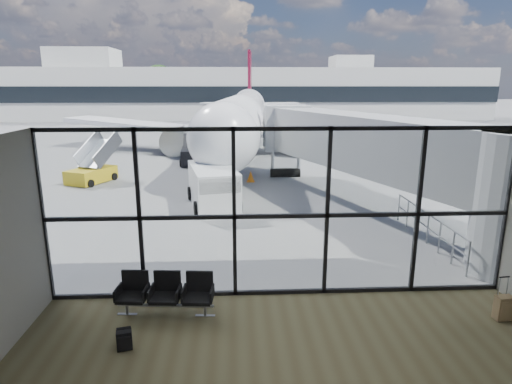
{
  "coord_description": "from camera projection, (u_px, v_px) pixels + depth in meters",
  "views": [
    {
      "loc": [
        -1.17,
        -10.48,
        5.5
      ],
      "look_at": [
        -0.49,
        3.0,
        2.09
      ],
      "focal_mm": 30.0,
      "sensor_mm": 36.0,
      "label": 1
    }
  ],
  "objects": [
    {
      "name": "far_terminal",
      "position": [
        238.0,
        92.0,
        70.51
      ],
      "size": [
        80.0,
        12.2,
        11.0
      ],
      "color": "beige",
      "rests_on": "ground"
    },
    {
      "name": "suitcase",
      "position": [
        504.0,
        308.0,
        10.19
      ],
      "size": [
        0.42,
        0.32,
        1.08
      ],
      "rotation": [
        0.0,
        0.0,
        0.09
      ],
      "color": "#927751",
      "rests_on": "ground"
    },
    {
      "name": "apron_railing",
      "position": [
        428.0,
        224.0,
        15.04
      ],
      "size": [
        0.06,
        5.46,
        1.11
      ],
      "color": "gray",
      "rests_on": "ground"
    },
    {
      "name": "tree_5",
      "position": [
        159.0,
        82.0,
        79.12
      ],
      "size": [
        6.27,
        6.27,
        9.03
      ],
      "color": "#382619",
      "rests_on": "ground"
    },
    {
      "name": "ground",
      "position": [
        245.0,
        132.0,
        50.29
      ],
      "size": [
        220.0,
        220.0,
        0.0
      ],
      "primitive_type": "plane",
      "color": "slate",
      "rests_on": "ground"
    },
    {
      "name": "seating_row",
      "position": [
        166.0,
        291.0,
        10.46
      ],
      "size": [
        2.35,
        0.84,
        1.04
      ],
      "rotation": [
        0.0,
        0.0,
        -0.09
      ],
      "color": "gray",
      "rests_on": "ground"
    },
    {
      "name": "service_van",
      "position": [
        213.0,
        187.0,
        19.58
      ],
      "size": [
        2.69,
        4.5,
        1.84
      ],
      "rotation": [
        0.0,
        0.0,
        0.2
      ],
      "color": "white",
      "rests_on": "ground"
    },
    {
      "name": "backpack",
      "position": [
        124.0,
        340.0,
        9.07
      ],
      "size": [
        0.35,
        0.34,
        0.47
      ],
      "rotation": [
        0.0,
        0.0,
        0.23
      ],
      "color": "black",
      "rests_on": "ground"
    },
    {
      "name": "tree_2",
      "position": [
        60.0,
        82.0,
        78.24
      ],
      "size": [
        6.27,
        6.27,
        9.03
      ],
      "color": "#382619",
      "rests_on": "ground"
    },
    {
      "name": "glass_curtain_wall",
      "position": [
        281.0,
        214.0,
        11.0
      ],
      "size": [
        12.1,
        0.12,
        4.5
      ],
      "color": "white",
      "rests_on": "ground"
    },
    {
      "name": "tree_4",
      "position": [
        127.0,
        86.0,
        78.98
      ],
      "size": [
        5.61,
        5.61,
        8.07
      ],
      "color": "#382619",
      "rests_on": "ground"
    },
    {
      "name": "airliner",
      "position": [
        242.0,
        116.0,
        36.39
      ],
      "size": [
        31.29,
        36.3,
        9.35
      ],
      "rotation": [
        0.0,
        0.0,
        -0.08
      ],
      "color": "white",
      "rests_on": "ground"
    },
    {
      "name": "traffic_cone_a",
      "position": [
        251.0,
        176.0,
        24.8
      ],
      "size": [
        0.45,
        0.45,
        0.65
      ],
      "color": "orange",
      "rests_on": "ground"
    },
    {
      "name": "traffic_cone_b",
      "position": [
        218.0,
        194.0,
        20.72
      ],
      "size": [
        0.48,
        0.48,
        0.68
      ],
      "color": "#E5600C",
      "rests_on": "ground"
    },
    {
      "name": "jet_bridge",
      "position": [
        379.0,
        151.0,
        17.97
      ],
      "size": [
        8.0,
        16.5,
        4.33
      ],
      "color": "gray",
      "rests_on": "ground"
    },
    {
      "name": "tree_1",
      "position": [
        27.0,
        86.0,
        78.11
      ],
      "size": [
        5.61,
        5.61,
        8.07
      ],
      "color": "#382619",
      "rests_on": "ground"
    },
    {
      "name": "lounge_shell",
      "position": [
        316.0,
        284.0,
        6.26
      ],
      "size": [
        12.02,
        8.01,
        4.51
      ],
      "color": "brown",
      "rests_on": "ground"
    },
    {
      "name": "belt_loader",
      "position": [
        192.0,
        155.0,
        30.42
      ],
      "size": [
        1.86,
        4.21,
        1.89
      ],
      "rotation": [
        0.0,
        0.0,
        0.08
      ],
      "color": "black",
      "rests_on": "ground"
    },
    {
      "name": "tree_3",
      "position": [
        94.0,
        89.0,
        78.84
      ],
      "size": [
        4.95,
        4.95,
        7.12
      ],
      "color": "#382619",
      "rests_on": "ground"
    },
    {
      "name": "mobile_stairs",
      "position": [
        92.0,
        173.0,
        24.62
      ],
      "size": [
        2.69,
        3.56,
        2.28
      ],
      "rotation": [
        0.0,
        0.0,
        -0.43
      ],
      "color": "gold",
      "rests_on": "ground"
    }
  ]
}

